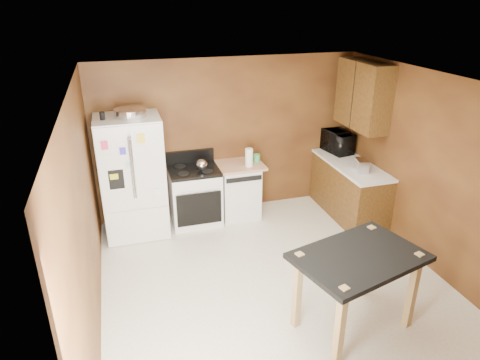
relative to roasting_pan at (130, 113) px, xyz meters
name	(u,v)px	position (x,y,z in m)	size (l,w,h in m)	color
floor	(276,285)	(1.49, -1.87, -1.85)	(4.50, 4.50, 0.00)	white
ceiling	(284,85)	(1.49, -1.87, 0.65)	(4.50, 4.50, 0.00)	white
wall_back	(228,137)	(1.49, 0.38, -0.60)	(4.20, 4.20, 0.00)	brown
wall_front	(402,334)	(1.49, -4.12, -0.60)	(4.20, 4.20, 0.00)	brown
wall_left	(85,221)	(-0.61, -1.87, -0.60)	(4.50, 4.50, 0.00)	brown
wall_right	(435,175)	(3.59, -1.87, -0.60)	(4.50, 4.50, 0.00)	brown
roasting_pan	(130,113)	(0.00, 0.00, 0.00)	(0.44, 0.44, 0.11)	silver
pen_cup	(102,116)	(-0.37, -0.07, 0.00)	(0.07, 0.07, 0.11)	black
kettle	(202,165)	(0.96, -0.03, -0.87)	(0.17, 0.17, 0.17)	silver
paper_towel	(249,157)	(1.71, -0.05, -0.82)	(0.12, 0.12, 0.28)	white
green_canister	(257,158)	(1.89, 0.11, -0.91)	(0.11, 0.11, 0.12)	#46B763
toaster	(362,165)	(3.25, -0.75, -0.86)	(0.16, 0.26, 0.19)	silver
microwave	(337,142)	(3.32, 0.16, -0.79)	(0.59, 0.40, 0.33)	black
refrigerator	(133,177)	(-0.06, -0.01, -0.95)	(0.90, 0.80, 1.80)	white
gas_range	(195,195)	(0.85, 0.05, -1.39)	(0.76, 0.68, 1.10)	white
dishwasher	(238,189)	(1.57, 0.08, -1.40)	(0.78, 0.63, 0.89)	white
right_cabinets	(353,162)	(3.33, -0.39, -0.95)	(0.63, 1.58, 2.45)	brown
island	(358,266)	(2.03, -2.76, -1.08)	(1.48, 1.17, 0.93)	black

